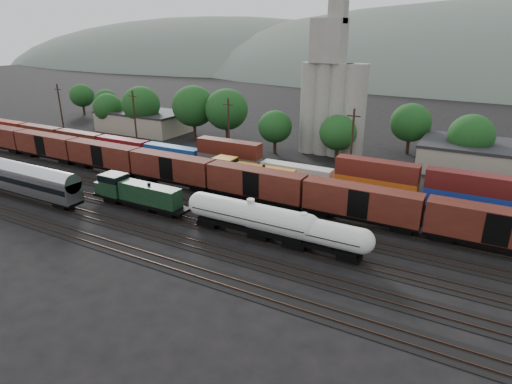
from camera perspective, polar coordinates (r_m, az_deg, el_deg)
The scene contains 14 objects.
ground at distance 60.34m, azimuth -5.09°, elevation -2.45°, with size 600.00×600.00×0.00m, color black.
tracks at distance 60.32m, azimuth -5.09°, elevation -2.41°, with size 180.00×33.20×0.20m.
green_locomotive at distance 62.25m, azimuth -15.85°, elevation -0.05°, with size 15.96×2.82×4.22m.
tank_car_a at distance 51.37m, azimuth -0.71°, elevation -3.24°, with size 17.77×3.18×4.66m.
tank_car_b at distance 48.76m, azimuth 6.29°, elevation -5.00°, with size 16.28×2.92×4.27m.
passenger_coach at distance 72.52m, azimuth -28.79°, elevation 1.71°, with size 23.10×2.85×5.25m.
orange_locomotive at distance 67.89m, azimuth -1.12°, elevation 2.46°, with size 16.90×2.82×4.23m.
boxcar_string at distance 75.01m, azimuth -15.72°, elevation 4.00°, with size 122.80×2.90×4.20m.
container_wall at distance 67.70m, azimuth 9.40°, elevation 2.16°, with size 168.08×2.60×5.80m.
grain_silo at distance 87.42m, azimuth 10.07°, elevation 12.18°, with size 13.40×5.00×29.00m.
industrial_sheds at distance 87.35m, azimuth 11.63°, elevation 6.24°, with size 119.38×17.26×5.10m.
tree_band at distance 91.58m, azimuth 2.71°, elevation 9.78°, with size 160.64×21.04×12.40m.
utility_poles at distance 76.75m, azimuth 3.99°, elevation 7.47°, with size 122.20×0.36×12.00m.
distant_hills at distance 309.09m, azimuth 27.67°, elevation 10.01°, with size 860.00×286.00×130.00m.
Camera 1 is at (31.46, -45.85, 23.42)m, focal length 30.00 mm.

